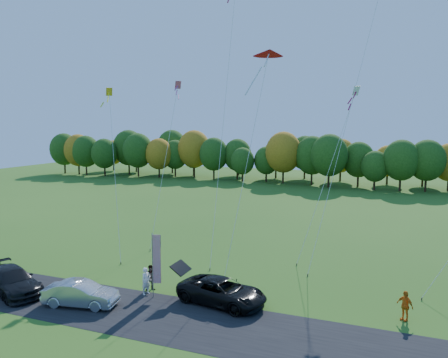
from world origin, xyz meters
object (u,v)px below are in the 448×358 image
(silver_sedan, at_px, (81,294))
(feather_flag, at_px, (156,258))
(person_east, at_px, (405,306))
(black_suv, at_px, (222,291))

(silver_sedan, xyz_separation_m, feather_flag, (3.75, 2.84, 1.87))
(silver_sedan, xyz_separation_m, person_east, (18.80, 5.14, 0.12))
(black_suv, xyz_separation_m, person_east, (10.69, 1.66, 0.08))
(person_east, bearing_deg, black_suv, -136.02)
(person_east, height_order, feather_flag, feather_flag)
(black_suv, xyz_separation_m, silver_sedan, (-8.11, -3.48, -0.03))
(silver_sedan, bearing_deg, feather_flag, -63.90)
(feather_flag, bearing_deg, silver_sedan, -142.93)
(black_suv, xyz_separation_m, feather_flag, (-4.35, -0.65, 1.84))
(person_east, xyz_separation_m, feather_flag, (-15.05, -2.31, 1.76))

